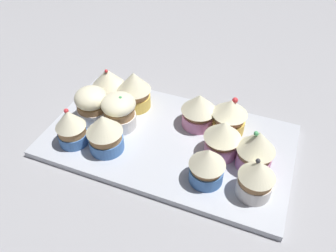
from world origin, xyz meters
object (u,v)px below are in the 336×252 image
cupcake_5 (120,110)px  cupcake_11 (230,115)px  cupcake_0 (71,127)px  cupcake_3 (256,178)px  cupcake_10 (199,110)px  baking_tray (168,141)px  cupcake_8 (108,84)px  cupcake_2 (207,165)px  cupcake_6 (222,137)px  cupcake_7 (256,149)px  cupcake_1 (105,132)px  cupcake_9 (134,89)px  cupcake_4 (91,106)px

cupcake_5 → cupcake_11: 19.93cm
cupcake_0 → cupcake_11: cupcake_0 is taller
cupcake_3 → cupcake_10: cupcake_3 is taller
baking_tray → cupcake_11: size_ratio=6.06×
cupcake_3 → cupcake_10: (-12.77, 12.07, 0.03)cm
cupcake_3 → cupcake_8: bearing=157.9°
baking_tray → cupcake_0: 17.34cm
cupcake_2 → cupcake_10: bearing=113.2°
cupcake_6 → cupcake_10: bearing=136.5°
cupcake_0 → cupcake_7: (30.78, 6.24, 0.31)cm
cupcake_3 → cupcake_8: 34.69cm
baking_tray → cupcake_5: cupcake_5 is taller
cupcake_1 → cupcake_2: 18.11cm
cupcake_7 → cupcake_11: size_ratio=1.06×
cupcake_9 → cupcake_3: bearing=-26.0°
cupcake_6 → cupcake_11: (-0.28, 6.07, -0.09)cm
cupcake_1 → cupcake_2: cupcake_1 is taller
cupcake_6 → cupcake_7: (5.73, -0.82, 0.22)cm
cupcake_0 → cupcake_3: cupcake_0 is taller
cupcake_5 → cupcake_6: size_ratio=1.00×
baking_tray → cupcake_5: 10.45cm
cupcake_7 → cupcake_8: (-31.00, 7.42, -0.22)cm
baking_tray → cupcake_4: (-15.37, -0.49, 4.02)cm
cupcake_2 → cupcake_6: bearing=84.4°
cupcake_10 → cupcake_2: bearing=-66.8°
baking_tray → cupcake_6: cupcake_6 is taller
cupcake_5 → cupcake_8: size_ratio=0.97×
cupcake_11 → cupcake_2: bearing=-91.7°
cupcake_4 → cupcake_8: (-0.15, 7.15, 0.28)cm
baking_tray → cupcake_10: cupcake_10 is taller
baking_tray → cupcake_3: size_ratio=6.15×
cupcake_8 → cupcake_11: (24.98, -0.52, -0.09)cm
cupcake_2 → cupcake_8: (-24.61, 13.23, 0.19)cm
cupcake_10 → cupcake_8: bearing=177.1°
cupcake_10 → cupcake_0: bearing=-146.5°
cupcake_9 → cupcake_11: (19.00, -0.20, -0.49)cm
baking_tray → cupcake_1: size_ratio=5.93×
cupcake_3 → cupcake_4: bearing=169.5°
cupcake_0 → cupcake_1: same height
cupcake_1 → cupcake_7: cupcake_7 is taller
baking_tray → cupcake_7: 16.15cm
cupcake_7 → cupcake_1: bearing=-167.3°
baking_tray → cupcake_0: (-15.30, -7.00, 4.21)cm
cupcake_1 → cupcake_7: (24.50, 5.51, 0.12)cm
cupcake_6 → baking_tray: bearing=-179.7°
cupcake_3 → cupcake_9: bearing=154.0°
cupcake_0 → cupcake_6: bearing=15.7°
baking_tray → cupcake_4: size_ratio=6.49×
cupcake_0 → cupcake_4: (-0.07, 6.51, -0.19)cm
cupcake_8 → cupcake_9: (5.98, -0.32, 0.40)cm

